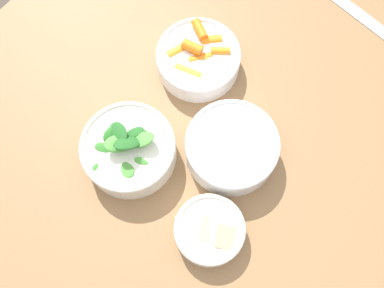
{
  "coord_description": "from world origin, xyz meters",
  "views": [
    {
      "loc": [
        0.17,
        -0.25,
        1.59
      ],
      "look_at": [
        0.0,
        -0.04,
        0.78
      ],
      "focal_mm": 40.0,
      "sensor_mm": 36.0,
      "label": 1
    }
  ],
  "objects": [
    {
      "name": "bowl_greens",
      "position": [
        -0.09,
        -0.13,
        0.79
      ],
      "size": [
        0.19,
        0.19,
        0.11
      ],
      "color": "silver",
      "rests_on": "dining_table"
    },
    {
      "name": "dining_table",
      "position": [
        0.0,
        0.0,
        0.65
      ],
      "size": [
        1.12,
        1.1,
        0.75
      ],
      "color": "olive",
      "rests_on": "ground_plane"
    },
    {
      "name": "bowl_carrots",
      "position": [
        -0.11,
        0.12,
        0.78
      ],
      "size": [
        0.18,
        0.18,
        0.07
      ],
      "color": "white",
      "rests_on": "dining_table"
    },
    {
      "name": "ground_plane",
      "position": [
        0.0,
        0.0,
        0.0
      ],
      "size": [
        10.0,
        10.0,
        0.0
      ],
      "primitive_type": "plane",
      "color": "#4C4238"
    },
    {
      "name": "ruler",
      "position": [
        0.1,
        0.46,
        0.75
      ],
      "size": [
        0.28,
        0.05,
        0.0
      ],
      "color": "silver",
      "rests_on": "dining_table"
    },
    {
      "name": "bowl_cookies",
      "position": [
        0.13,
        -0.15,
        0.77
      ],
      "size": [
        0.14,
        0.13,
        0.05
      ],
      "color": "silver",
      "rests_on": "dining_table"
    },
    {
      "name": "bowl_beans_hotdog",
      "position": [
        0.07,
        0.01,
        0.78
      ],
      "size": [
        0.19,
        0.19,
        0.07
      ],
      "color": "white",
      "rests_on": "dining_table"
    }
  ]
}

